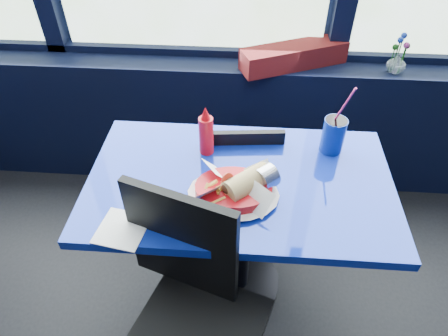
# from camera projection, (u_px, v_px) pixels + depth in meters

# --- Properties ---
(window_sill) EXTENTS (5.00, 0.26, 0.80)m
(window_sill) POSITION_uv_depth(u_px,v_px,m) (196.00, 120.00, 2.46)
(window_sill) COLOR black
(window_sill) RESTS_ON ground
(near_table) EXTENTS (1.20, 0.70, 0.75)m
(near_table) POSITION_uv_depth(u_px,v_px,m) (239.00, 210.00, 1.69)
(near_table) COLOR black
(near_table) RESTS_ON ground
(chair_near_front) EXTENTS (0.55, 0.55, 0.96)m
(chair_near_front) POSITION_uv_depth(u_px,v_px,m) (191.00, 299.00, 1.41)
(chair_near_front) COLOR black
(chair_near_front) RESTS_ON ground
(chair_near_back) EXTENTS (0.40, 0.41, 0.81)m
(chair_near_back) POSITION_uv_depth(u_px,v_px,m) (245.00, 174.00, 2.00)
(chair_near_back) COLOR black
(chair_near_back) RESTS_ON ground
(planter_box) EXTENTS (0.58, 0.37, 0.11)m
(planter_box) POSITION_uv_depth(u_px,v_px,m) (294.00, 56.00, 2.11)
(planter_box) COLOR maroon
(planter_box) RESTS_ON window_sill
(flower_vase) EXTENTS (0.12, 0.12, 0.21)m
(flower_vase) POSITION_uv_depth(u_px,v_px,m) (397.00, 61.00, 2.05)
(flower_vase) COLOR silver
(flower_vase) RESTS_ON window_sill
(food_basket) EXTENTS (0.36, 0.36, 0.11)m
(food_basket) POSITION_uv_depth(u_px,v_px,m) (235.00, 189.00, 1.47)
(food_basket) COLOR red
(food_basket) RESTS_ON near_table
(ketchup_bottle) EXTENTS (0.06, 0.06, 0.22)m
(ketchup_bottle) POSITION_uv_depth(u_px,v_px,m) (206.00, 133.00, 1.63)
(ketchup_bottle) COLOR red
(ketchup_bottle) RESTS_ON near_table
(soda_cup) EXTENTS (0.10, 0.10, 0.32)m
(soda_cup) POSITION_uv_depth(u_px,v_px,m) (333.00, 134.00, 1.65)
(soda_cup) COLOR navy
(soda_cup) RESTS_ON near_table
(napkin) EXTENTS (0.19, 0.19, 0.00)m
(napkin) POSITION_uv_depth(u_px,v_px,m) (122.00, 229.00, 1.38)
(napkin) COLOR white
(napkin) RESTS_ON near_table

